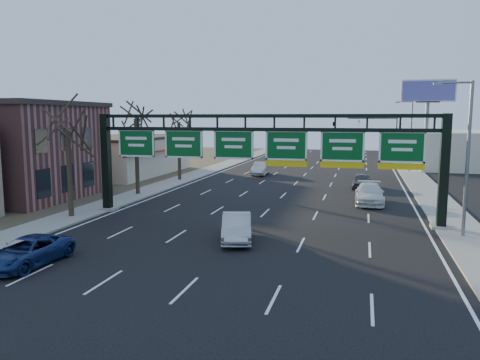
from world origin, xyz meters
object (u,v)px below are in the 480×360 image
(sign_gantry, at_px, (262,152))
(car_silver_sedan, at_px, (237,227))
(car_blue_suv, at_px, (28,252))
(car_white_wagon, at_px, (369,194))

(sign_gantry, xyz_separation_m, car_silver_sedan, (-0.14, -6.04, -3.87))
(car_blue_suv, xyz_separation_m, car_silver_sedan, (8.39, 6.83, 0.10))
(sign_gantry, distance_m, car_white_wagon, 11.34)
(car_silver_sedan, distance_m, car_white_wagon, 15.71)
(sign_gantry, height_order, car_silver_sedan, sign_gantry)
(car_white_wagon, bearing_deg, car_blue_suv, -127.84)
(car_blue_suv, height_order, car_white_wagon, car_white_wagon)
(car_white_wagon, bearing_deg, car_silver_sedan, -118.60)
(car_blue_suv, xyz_separation_m, car_white_wagon, (15.80, 20.69, 0.14))
(car_blue_suv, relative_size, car_white_wagon, 0.86)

